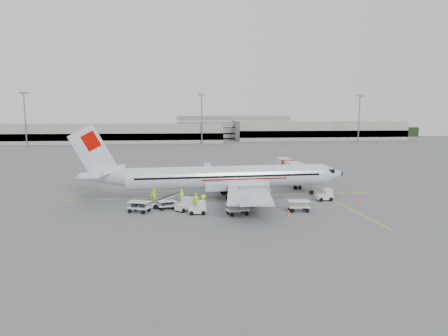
{
  "coord_description": "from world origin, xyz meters",
  "views": [
    {
      "loc": [
        -6.99,
        -51.53,
        10.77
      ],
      "look_at": [
        0.0,
        2.0,
        3.8
      ],
      "focal_mm": 30.0,
      "sensor_mm": 36.0,
      "label": 1
    }
  ],
  "objects_px": {
    "jet_bridge": "(289,172)",
    "tug_mid": "(197,208)",
    "belt_loader": "(166,198)",
    "aircraft": "(228,162)",
    "tug_fore": "(324,195)",
    "tug_aft": "(184,204)"
  },
  "relations": [
    {
      "from": "jet_bridge",
      "to": "belt_loader",
      "type": "height_order",
      "value": "jet_bridge"
    },
    {
      "from": "tug_fore",
      "to": "tug_aft",
      "type": "height_order",
      "value": "tug_fore"
    },
    {
      "from": "jet_bridge",
      "to": "belt_loader",
      "type": "distance_m",
      "value": 25.54
    },
    {
      "from": "aircraft",
      "to": "tug_mid",
      "type": "relative_size",
      "value": 18.13
    },
    {
      "from": "aircraft",
      "to": "tug_mid",
      "type": "height_order",
      "value": "aircraft"
    },
    {
      "from": "jet_bridge",
      "to": "belt_loader",
      "type": "relative_size",
      "value": 3.42
    },
    {
      "from": "aircraft",
      "to": "tug_aft",
      "type": "relative_size",
      "value": 17.89
    },
    {
      "from": "aircraft",
      "to": "jet_bridge",
      "type": "bearing_deg",
      "value": 38.27
    },
    {
      "from": "aircraft",
      "to": "jet_bridge",
      "type": "distance_m",
      "value": 16.13
    },
    {
      "from": "belt_loader",
      "to": "tug_mid",
      "type": "height_order",
      "value": "belt_loader"
    },
    {
      "from": "jet_bridge",
      "to": "tug_mid",
      "type": "bearing_deg",
      "value": -128.14
    },
    {
      "from": "jet_bridge",
      "to": "belt_loader",
      "type": "xyz_separation_m",
      "value": [
        -20.36,
        -15.41,
        -0.79
      ]
    },
    {
      "from": "aircraft",
      "to": "tug_aft",
      "type": "xyz_separation_m",
      "value": [
        -6.29,
        -6.81,
        -4.23
      ]
    },
    {
      "from": "jet_bridge",
      "to": "tug_aft",
      "type": "bearing_deg",
      "value": -133.29
    },
    {
      "from": "tug_fore",
      "to": "tug_mid",
      "type": "distance_m",
      "value": 18.06
    },
    {
      "from": "tug_mid",
      "to": "belt_loader",
      "type": "bearing_deg",
      "value": 136.49
    },
    {
      "from": "belt_loader",
      "to": "tug_aft",
      "type": "xyz_separation_m",
      "value": [
        2.16,
        -1.86,
        -0.42
      ]
    },
    {
      "from": "tug_fore",
      "to": "tug_mid",
      "type": "bearing_deg",
      "value": -166.52
    },
    {
      "from": "tug_mid",
      "to": "aircraft",
      "type": "bearing_deg",
      "value": 62.02
    },
    {
      "from": "tug_aft",
      "to": "tug_fore",
      "type": "bearing_deg",
      "value": -31.65
    },
    {
      "from": "aircraft",
      "to": "tug_mid",
      "type": "xyz_separation_m",
      "value": [
        -4.84,
        -8.56,
        -4.24
      ]
    },
    {
      "from": "tug_fore",
      "to": "tug_mid",
      "type": "relative_size",
      "value": 1.05
    }
  ]
}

